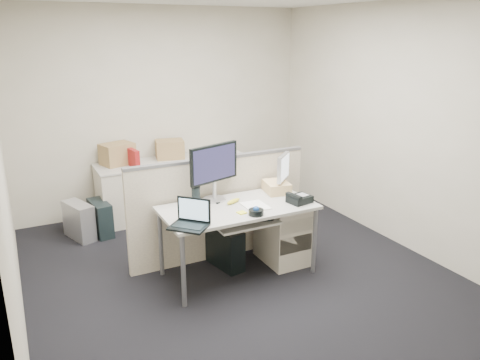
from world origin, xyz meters
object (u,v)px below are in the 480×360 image
monitor_main (214,173)px  desk_phone (300,199)px  desk (238,213)px  laptop (188,215)px

monitor_main → desk_phone: monitor_main is taller
desk → laptop: size_ratio=4.72×
laptop → desk_phone: size_ratio=1.44×
monitor_main → laptop: size_ratio=1.82×
desk → monitor_main: size_ratio=2.59×
monitor_main → desk_phone: size_ratio=2.63×
laptop → desk_phone: (1.22, 0.10, -0.08)m
desk → laptop: laptop is taller
desk → laptop: 0.70m
laptop → desk_phone: laptop is taller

